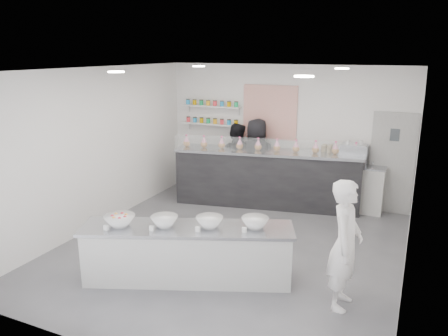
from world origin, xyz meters
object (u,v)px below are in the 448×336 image
at_px(espresso_ledge, 351,188).
at_px(espresso_machine, 354,155).
at_px(back_bar, 267,178).
at_px(woman_prep, 345,245).
at_px(staff_right, 256,160).
at_px(prep_counter, 188,253).
at_px(staff_left, 236,161).

height_order(espresso_ledge, espresso_machine, espresso_machine).
relative_size(back_bar, woman_prep, 2.27).
bearing_deg(staff_right, back_bar, 135.31).
distance_m(prep_counter, staff_right, 3.86).
distance_m(espresso_ledge, staff_right, 2.11).
bearing_deg(woman_prep, staff_left, 40.84).
bearing_deg(back_bar, prep_counter, -100.97).
xyz_separation_m(prep_counter, espresso_ledge, (1.70, 3.99, 0.08)).
bearing_deg(back_bar, staff_right, 130.15).
relative_size(back_bar, staff_left, 2.30).
xyz_separation_m(espresso_machine, staff_left, (-2.56, -0.18, -0.34)).
bearing_deg(prep_counter, staff_left, 80.56).
distance_m(espresso_ledge, espresso_machine, 0.70).
relative_size(espresso_machine, staff_right, 0.30).
height_order(espresso_ledge, staff_right, staff_right).
xyz_separation_m(woman_prep, staff_left, (-3.03, 3.56, -0.01)).
height_order(prep_counter, espresso_machine, espresso_machine).
bearing_deg(staff_right, staff_left, -5.97).
bearing_deg(woman_prep, espresso_ledge, 7.70).
bearing_deg(woman_prep, prep_counter, 97.04).
xyz_separation_m(back_bar, espresso_ledge, (1.71, 0.46, -0.12)).
relative_size(prep_counter, back_bar, 0.77).
xyz_separation_m(prep_counter, staff_left, (-0.85, 3.81, 0.44)).
bearing_deg(woman_prep, staff_right, 35.92).
bearing_deg(staff_right, espresso_ledge, 179.02).
relative_size(prep_counter, staff_left, 1.78).
height_order(espresso_machine, woman_prep, woman_prep).
xyz_separation_m(back_bar, woman_prep, (2.19, -3.28, 0.26)).
bearing_deg(espresso_ledge, staff_left, -175.97).
xyz_separation_m(prep_counter, back_bar, (-0.01, 3.53, 0.19)).
relative_size(espresso_machine, woman_prep, 0.32).
bearing_deg(staff_right, woman_prep, 119.55).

